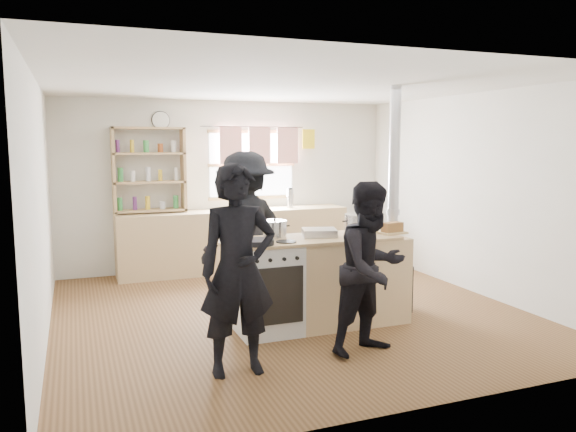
{
  "coord_description": "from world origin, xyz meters",
  "views": [
    {
      "loc": [
        -2.2,
        -5.7,
        1.89
      ],
      "look_at": [
        -0.05,
        -0.1,
        1.1
      ],
      "focal_mm": 35.0,
      "sensor_mm": 36.0,
      "label": 1
    }
  ],
  "objects_px": {
    "roast_tray": "(319,232)",
    "person_far": "(246,229)",
    "stockpot_stove": "(275,229)",
    "bread_board": "(392,229)",
    "thermos": "(290,198)",
    "skillet_greens": "(258,242)",
    "person_near_left": "(238,270)",
    "person_near_right": "(372,268)",
    "cooking_island": "(321,281)",
    "flue_heater": "(392,254)",
    "stockpot_counter": "(358,223)"
  },
  "relations": [
    {
      "from": "stockpot_stove",
      "to": "person_far",
      "type": "xyz_separation_m",
      "value": [
        -0.05,
        0.85,
        -0.12
      ]
    },
    {
      "from": "stockpot_stove",
      "to": "bread_board",
      "type": "distance_m",
      "value": 1.26
    },
    {
      "from": "person_far",
      "to": "skillet_greens",
      "type": "bearing_deg",
      "value": 56.82
    },
    {
      "from": "flue_heater",
      "to": "cooking_island",
      "type": "bearing_deg",
      "value": -168.62
    },
    {
      "from": "flue_heater",
      "to": "stockpot_counter",
      "type": "bearing_deg",
      "value": -169.65
    },
    {
      "from": "bread_board",
      "to": "person_far",
      "type": "bearing_deg",
      "value": 141.09
    },
    {
      "from": "stockpot_counter",
      "to": "flue_heater",
      "type": "relative_size",
      "value": 0.12
    },
    {
      "from": "stockpot_counter",
      "to": "flue_heater",
      "type": "xyz_separation_m",
      "value": [
        0.48,
        0.09,
        -0.38
      ]
    },
    {
      "from": "bread_board",
      "to": "person_near_left",
      "type": "relative_size",
      "value": 0.18
    },
    {
      "from": "cooking_island",
      "to": "person_far",
      "type": "relative_size",
      "value": 1.1
    },
    {
      "from": "skillet_greens",
      "to": "person_near_left",
      "type": "height_order",
      "value": "person_near_left"
    },
    {
      "from": "skillet_greens",
      "to": "stockpot_stove",
      "type": "relative_size",
      "value": 1.6
    },
    {
      "from": "flue_heater",
      "to": "person_near_left",
      "type": "bearing_deg",
      "value": -153.15
    },
    {
      "from": "thermos",
      "to": "flue_heater",
      "type": "distance_m",
      "value": 2.62
    },
    {
      "from": "person_near_left",
      "to": "thermos",
      "type": "bearing_deg",
      "value": 63.92
    },
    {
      "from": "cooking_island",
      "to": "stockpot_stove",
      "type": "bearing_deg",
      "value": 164.27
    },
    {
      "from": "cooking_island",
      "to": "person_far",
      "type": "bearing_deg",
      "value": 117.85
    },
    {
      "from": "skillet_greens",
      "to": "person_far",
      "type": "xyz_separation_m",
      "value": [
        0.23,
        1.16,
        -0.06
      ]
    },
    {
      "from": "skillet_greens",
      "to": "roast_tray",
      "type": "xyz_separation_m",
      "value": [
        0.74,
        0.24,
        0.01
      ]
    },
    {
      "from": "thermos",
      "to": "stockpot_stove",
      "type": "height_order",
      "value": "thermos"
    },
    {
      "from": "stockpot_stove",
      "to": "bread_board",
      "type": "height_order",
      "value": "stockpot_stove"
    },
    {
      "from": "person_far",
      "to": "stockpot_stove",
      "type": "bearing_deg",
      "value": 71.68
    },
    {
      "from": "thermos",
      "to": "bread_board",
      "type": "distance_m",
      "value": 2.85
    },
    {
      "from": "thermos",
      "to": "skillet_greens",
      "type": "bearing_deg",
      "value": -116.53
    },
    {
      "from": "cooking_island",
      "to": "stockpot_counter",
      "type": "bearing_deg",
      "value": 12.41
    },
    {
      "from": "stockpot_stove",
      "to": "person_near_right",
      "type": "distance_m",
      "value": 1.16
    },
    {
      "from": "flue_heater",
      "to": "person_far",
      "type": "xyz_separation_m",
      "value": [
        -1.47,
        0.78,
        0.25
      ]
    },
    {
      "from": "stockpot_stove",
      "to": "person_near_left",
      "type": "relative_size",
      "value": 0.14
    },
    {
      "from": "roast_tray",
      "to": "person_near_left",
      "type": "distance_m",
      "value": 1.46
    },
    {
      "from": "person_far",
      "to": "stockpot_counter",
      "type": "bearing_deg",
      "value": 116.75
    },
    {
      "from": "skillet_greens",
      "to": "person_near_right",
      "type": "distance_m",
      "value": 1.1
    },
    {
      "from": "skillet_greens",
      "to": "bread_board",
      "type": "relative_size",
      "value": 1.28
    },
    {
      "from": "roast_tray",
      "to": "stockpot_counter",
      "type": "xyz_separation_m",
      "value": [
        0.48,
        0.05,
        0.06
      ]
    },
    {
      "from": "person_near_right",
      "to": "skillet_greens",
      "type": "bearing_deg",
      "value": 126.92
    },
    {
      "from": "skillet_greens",
      "to": "person_near_right",
      "type": "relative_size",
      "value": 0.26
    },
    {
      "from": "thermos",
      "to": "roast_tray",
      "type": "height_order",
      "value": "thermos"
    },
    {
      "from": "flue_heater",
      "to": "roast_tray",
      "type": "bearing_deg",
      "value": -171.68
    },
    {
      "from": "bread_board",
      "to": "person_near_right",
      "type": "height_order",
      "value": "person_near_right"
    },
    {
      "from": "bread_board",
      "to": "person_far",
      "type": "distance_m",
      "value": 1.67
    },
    {
      "from": "roast_tray",
      "to": "person_near_left",
      "type": "bearing_deg",
      "value": -140.92
    },
    {
      "from": "stockpot_stove",
      "to": "person_near_right",
      "type": "bearing_deg",
      "value": -60.13
    },
    {
      "from": "roast_tray",
      "to": "person_far",
      "type": "height_order",
      "value": "person_far"
    },
    {
      "from": "roast_tray",
      "to": "bread_board",
      "type": "height_order",
      "value": "bread_board"
    },
    {
      "from": "skillet_greens",
      "to": "person_far",
      "type": "bearing_deg",
      "value": 78.76
    },
    {
      "from": "skillet_greens",
      "to": "bread_board",
      "type": "xyz_separation_m",
      "value": [
        1.53,
        0.11,
        0.02
      ]
    },
    {
      "from": "bread_board",
      "to": "flue_heater",
      "type": "bearing_deg",
      "value": 57.38
    },
    {
      "from": "person_near_left",
      "to": "stockpot_counter",
      "type": "bearing_deg",
      "value": 32.12
    },
    {
      "from": "person_far",
      "to": "person_near_right",
      "type": "bearing_deg",
      "value": 86.74
    },
    {
      "from": "roast_tray",
      "to": "person_near_left",
      "type": "xyz_separation_m",
      "value": [
        -1.13,
        -0.92,
        -0.11
      ]
    },
    {
      "from": "roast_tray",
      "to": "person_near_right",
      "type": "distance_m",
      "value": 0.93
    }
  ]
}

